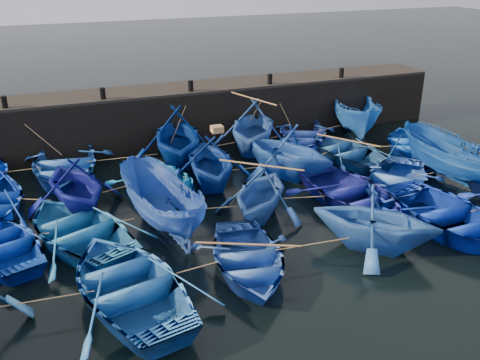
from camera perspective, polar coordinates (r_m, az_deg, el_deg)
name	(u,v)px	position (r m, az deg, el deg)	size (l,w,h in m)	color
ground	(275,235)	(17.73, 3.71, -5.92)	(120.00, 120.00, 0.00)	black
quay_wall	(187,114)	(26.43, -5.69, 6.98)	(26.00, 2.50, 2.50)	black
quay_top	(186,88)	(26.09, -5.81, 9.74)	(26.00, 2.50, 0.12)	black
bollard_0	(4,102)	(24.35, -23.85, 7.63)	(0.24, 0.24, 0.50)	black
bollard_1	(103,93)	(24.44, -14.44, 8.94)	(0.24, 0.24, 0.50)	black
bollard_2	(191,86)	(25.18, -5.28, 9.98)	(0.24, 0.24, 0.50)	black
bollard_3	(270,79)	(26.50, 3.20, 10.72)	(0.24, 0.24, 0.50)	black
bollard_4	(341,73)	(28.34, 10.77, 11.18)	(0.24, 0.24, 0.50)	black
boat_1	(64,164)	(23.05, -18.27, 1.61)	(3.96, 5.54, 1.15)	#18479E
boat_2	(177,136)	(23.28, -6.76, 4.72)	(4.19, 4.86, 2.56)	navy
boat_3	(253,126)	(24.56, 1.39, 5.80)	(4.08, 4.73, 2.49)	#224DA1
boat_4	(302,134)	(25.94, 6.63, 4.89)	(3.47, 4.86, 1.01)	#223DA1
boat_5	(356,114)	(27.70, 12.28, 6.86)	(2.01, 5.34, 2.07)	#1853B4
boat_7	(75,184)	(19.78, -17.18, -0.36)	(3.43, 3.98, 2.09)	navy
boat_8	(160,181)	(20.69, -8.52, -0.15)	(3.37, 4.72, 0.98)	blue
boat_9	(210,160)	(20.89, -3.19, 2.14)	(3.63, 4.21, 2.22)	navy
boat_10	(287,150)	(21.89, 5.02, 3.23)	(3.78, 4.39, 2.31)	#1949AB
boat_11	(347,151)	(24.16, 11.36, 3.07)	(3.22, 4.50, 0.93)	navy
boat_12	(413,145)	(25.57, 17.95, 3.55)	(3.32, 4.65, 0.96)	blue
boat_13	(2,243)	(17.93, -24.08, -6.15)	(3.05, 4.26, 0.88)	#062EA6
boat_14	(79,229)	(17.73, -16.80, -4.99)	(3.69, 5.16, 1.07)	#155790
boat_15	(160,203)	(17.85, -8.49, -2.50)	(1.85, 4.91, 1.90)	navy
boat_16	(260,192)	(18.49, 2.20, -1.25)	(3.15, 3.65, 1.92)	#204991
boat_17	(352,193)	(19.86, 11.88, -1.35)	(3.62, 5.06, 1.05)	navy
boat_18	(395,181)	(21.36, 16.25, -0.07)	(3.44, 4.81, 1.00)	blue
boat_19	(454,160)	(22.88, 21.82, 2.04)	(1.92, 5.10, 1.97)	navy
boat_21	(129,284)	(14.64, -11.73, -10.78)	(3.84, 5.37, 1.11)	#18519E
boat_22	(248,259)	(15.59, 0.81, -8.40)	(3.11, 4.35, 0.90)	#244CA9
boat_23	(376,219)	(17.00, 14.29, -4.06)	(3.39, 3.93, 2.07)	#1F51A7
boat_24	(450,216)	(19.05, 21.45, -3.58)	(3.76, 5.25, 1.09)	#052299
wooden_crate	(217,129)	(20.56, -2.47, 5.45)	(0.44, 0.40, 0.25)	olive
mooring_ropes	(217,161)	(21.41, -2.50, 2.06)	(17.61, 11.44, 2.10)	tan
loose_oars	(281,153)	(20.26, 4.45, 2.88)	(9.69, 11.44, 1.65)	#99724C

